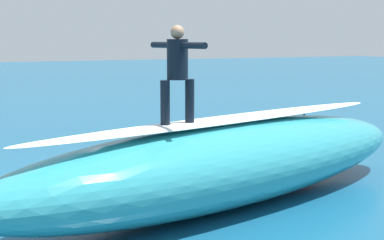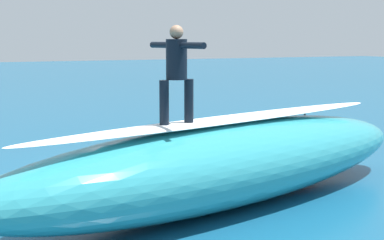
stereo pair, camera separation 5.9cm
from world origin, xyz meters
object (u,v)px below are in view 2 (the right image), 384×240
Objects in this scene: buoy_marker at (304,140)px; surfer_paddling at (197,142)px; surfer_riding at (177,67)px; surfboard_riding at (177,126)px; surfboard_paddling at (201,149)px.

surfer_paddling is at bearing -24.31° from buoy_marker.
surfer_riding is 5.82m from surfer_paddling.
surfboard_riding is 1.21× the size of surfer_riding.
buoy_marker is (-5.11, -3.61, -2.09)m from surfer_riding.
buoy_marker is at bearing -33.35° from surfboard_paddling.
surfboard_riding is at bearing -8.99° from surfer_riding.
surfboard_paddling is at bearing -129.60° from surfer_riding.
surfer_riding is at bearing 171.01° from surfboard_riding.
surfer_riding reaches higher than surfboard_paddling.
surfboard_riding reaches higher than buoy_marker.
surfer_riding is 5.96m from surfboard_paddling.
surfboard_riding is at bearing 35.21° from buoy_marker.
surfboard_riding is 1.16× the size of surfer_paddling.
surfer_riding reaches higher than buoy_marker.
surfer_riding is at bearing 35.21° from buoy_marker.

